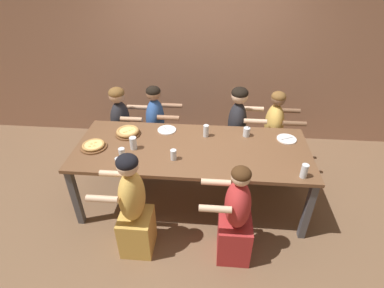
{
  "coord_description": "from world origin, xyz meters",
  "views": [
    {
      "loc": [
        0.23,
        -2.72,
        2.66
      ],
      "look_at": [
        0.0,
        0.0,
        0.84
      ],
      "focal_mm": 28.0,
      "sensor_mm": 36.0,
      "label": 1
    }
  ],
  "objects_px": {
    "empty_plate_b": "(287,139)",
    "drinking_glass_b": "(122,153)",
    "empty_plate_a": "(167,130)",
    "diner_far_left": "(122,130)",
    "pizza_board_second": "(94,146)",
    "pizza_board_main": "(128,132)",
    "drinking_glass_f": "(206,132)",
    "cocktail_glass_blue": "(247,132)",
    "drinking_glass_c": "(173,155)",
    "diner_near_midleft": "(134,210)",
    "diner_far_midleft": "(156,131)",
    "diner_far_midright": "(236,133)",
    "drinking_glass_d": "(304,171)",
    "drinking_glass_e": "(119,163)",
    "drinking_glass_a": "(133,144)",
    "diner_far_right": "(272,137)",
    "diner_near_midright": "(236,219)"
  },
  "relations": [
    {
      "from": "empty_plate_b",
      "to": "drinking_glass_b",
      "type": "xyz_separation_m",
      "value": [
        -1.79,
        -0.49,
        0.04
      ]
    },
    {
      "from": "empty_plate_a",
      "to": "diner_far_left",
      "type": "distance_m",
      "value": 0.84
    },
    {
      "from": "pizza_board_second",
      "to": "pizza_board_main",
      "type": "bearing_deg",
      "value": 44.71
    },
    {
      "from": "drinking_glass_f",
      "to": "empty_plate_a",
      "type": "bearing_deg",
      "value": 169.23
    },
    {
      "from": "cocktail_glass_blue",
      "to": "empty_plate_b",
      "type": "bearing_deg",
      "value": -5.08
    },
    {
      "from": "empty_plate_a",
      "to": "drinking_glass_c",
      "type": "xyz_separation_m",
      "value": [
        0.16,
        -0.57,
        0.04
      ]
    },
    {
      "from": "diner_near_midleft",
      "to": "diner_far_midleft",
      "type": "height_order",
      "value": "diner_far_midleft"
    },
    {
      "from": "diner_far_midright",
      "to": "pizza_board_main",
      "type": "bearing_deg",
      "value": -68.5
    },
    {
      "from": "pizza_board_main",
      "to": "cocktail_glass_blue",
      "type": "distance_m",
      "value": 1.4
    },
    {
      "from": "cocktail_glass_blue",
      "to": "drinking_glass_d",
      "type": "bearing_deg",
      "value": -54.93
    },
    {
      "from": "empty_plate_a",
      "to": "drinking_glass_d",
      "type": "bearing_deg",
      "value": -27.54
    },
    {
      "from": "empty_plate_a",
      "to": "diner_far_left",
      "type": "xyz_separation_m",
      "value": [
        -0.7,
        0.39,
        -0.26
      ]
    },
    {
      "from": "empty_plate_b",
      "to": "diner_far_midright",
      "type": "height_order",
      "value": "diner_far_midright"
    },
    {
      "from": "pizza_board_main",
      "to": "drinking_glass_e",
      "type": "bearing_deg",
      "value": -83.43
    },
    {
      "from": "pizza_board_main",
      "to": "cocktail_glass_blue",
      "type": "xyz_separation_m",
      "value": [
        1.39,
        0.09,
        0.01
      ]
    },
    {
      "from": "empty_plate_b",
      "to": "pizza_board_main",
      "type": "bearing_deg",
      "value": -178.62
    },
    {
      "from": "empty_plate_b",
      "to": "cocktail_glass_blue",
      "type": "relative_size",
      "value": 1.68
    },
    {
      "from": "cocktail_glass_blue",
      "to": "drinking_glass_b",
      "type": "xyz_separation_m",
      "value": [
        -1.33,
        -0.54,
        0.0
      ]
    },
    {
      "from": "drinking_glass_a",
      "to": "diner_far_right",
      "type": "xyz_separation_m",
      "value": [
        1.65,
        0.8,
        -0.32
      ]
    },
    {
      "from": "cocktail_glass_blue",
      "to": "drinking_glass_d",
      "type": "relative_size",
      "value": 0.92
    },
    {
      "from": "drinking_glass_d",
      "to": "drinking_glass_e",
      "type": "xyz_separation_m",
      "value": [
        -1.82,
        0.01,
        -0.03
      ]
    },
    {
      "from": "pizza_board_second",
      "to": "diner_far_right",
      "type": "relative_size",
      "value": 0.24
    },
    {
      "from": "drinking_glass_a",
      "to": "drinking_glass_b",
      "type": "xyz_separation_m",
      "value": [
        -0.08,
        -0.17,
        -0.01
      ]
    },
    {
      "from": "empty_plate_a",
      "to": "diner_near_midright",
      "type": "relative_size",
      "value": 0.2
    },
    {
      "from": "pizza_board_main",
      "to": "diner_far_midright",
      "type": "xyz_separation_m",
      "value": [
        1.31,
        0.52,
        -0.26
      ]
    },
    {
      "from": "pizza_board_second",
      "to": "cocktail_glass_blue",
      "type": "bearing_deg",
      "value": 12.87
    },
    {
      "from": "drinking_glass_f",
      "to": "diner_far_right",
      "type": "relative_size",
      "value": 0.12
    },
    {
      "from": "pizza_board_second",
      "to": "diner_near_midleft",
      "type": "height_order",
      "value": "diner_near_midleft"
    },
    {
      "from": "drinking_glass_b",
      "to": "drinking_glass_d",
      "type": "distance_m",
      "value": 1.84
    },
    {
      "from": "drinking_glass_c",
      "to": "diner_near_midleft",
      "type": "xyz_separation_m",
      "value": [
        -0.33,
        -0.51,
        -0.3
      ]
    },
    {
      "from": "empty_plate_b",
      "to": "diner_far_midright",
      "type": "distance_m",
      "value": 0.75
    },
    {
      "from": "empty_plate_b",
      "to": "drinking_glass_d",
      "type": "bearing_deg",
      "value": -86.8
    },
    {
      "from": "diner_far_left",
      "to": "diner_near_midright",
      "type": "xyz_separation_m",
      "value": [
        1.51,
        -1.47,
        -0.03
      ]
    },
    {
      "from": "drinking_glass_b",
      "to": "drinking_glass_a",
      "type": "bearing_deg",
      "value": 64.38
    },
    {
      "from": "cocktail_glass_blue",
      "to": "drinking_glass_e",
      "type": "bearing_deg",
      "value": -152.17
    },
    {
      "from": "diner_near_midright",
      "to": "empty_plate_b",
      "type": "bearing_deg",
      "value": -31.05
    },
    {
      "from": "diner_near_midright",
      "to": "diner_far_midright",
      "type": "height_order",
      "value": "diner_far_midright"
    },
    {
      "from": "diner_far_left",
      "to": "cocktail_glass_blue",
      "type": "bearing_deg",
      "value": 75.27
    },
    {
      "from": "pizza_board_main",
      "to": "empty_plate_a",
      "type": "relative_size",
      "value": 1.32
    },
    {
      "from": "pizza_board_main",
      "to": "diner_far_left",
      "type": "distance_m",
      "value": 0.64
    },
    {
      "from": "pizza_board_second",
      "to": "drinking_glass_e",
      "type": "xyz_separation_m",
      "value": [
        0.38,
        -0.31,
        0.02
      ]
    },
    {
      "from": "drinking_glass_f",
      "to": "diner_near_midright",
      "type": "bearing_deg",
      "value": -71.38
    },
    {
      "from": "drinking_glass_e",
      "to": "diner_far_midleft",
      "type": "height_order",
      "value": "diner_far_midleft"
    },
    {
      "from": "drinking_glass_b",
      "to": "drinking_glass_f",
      "type": "xyz_separation_m",
      "value": [
        0.86,
        0.49,
        0.01
      ]
    },
    {
      "from": "cocktail_glass_blue",
      "to": "drinking_glass_c",
      "type": "bearing_deg",
      "value": -146.14
    },
    {
      "from": "drinking_glass_f",
      "to": "diner_far_right",
      "type": "bearing_deg",
      "value": 28.71
    },
    {
      "from": "pizza_board_main",
      "to": "diner_far_midleft",
      "type": "relative_size",
      "value": 0.25
    },
    {
      "from": "drinking_glass_b",
      "to": "diner_far_right",
      "type": "relative_size",
      "value": 0.09
    },
    {
      "from": "drinking_glass_e",
      "to": "diner_far_left",
      "type": "xyz_separation_m",
      "value": [
        -0.32,
        1.13,
        -0.3
      ]
    },
    {
      "from": "diner_near_midleft",
      "to": "diner_far_midright",
      "type": "xyz_separation_m",
      "value": [
        1.04,
        1.47,
        0.02
      ]
    }
  ]
}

